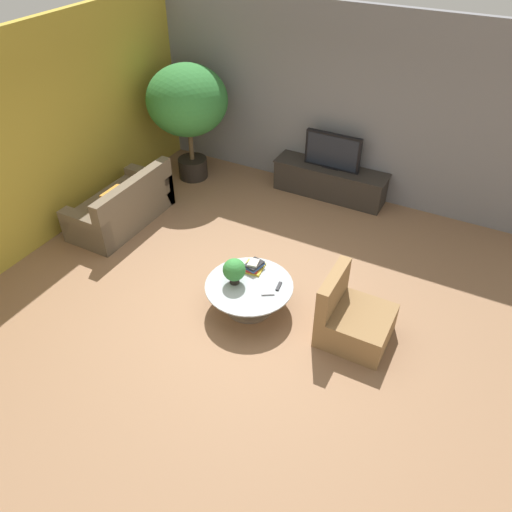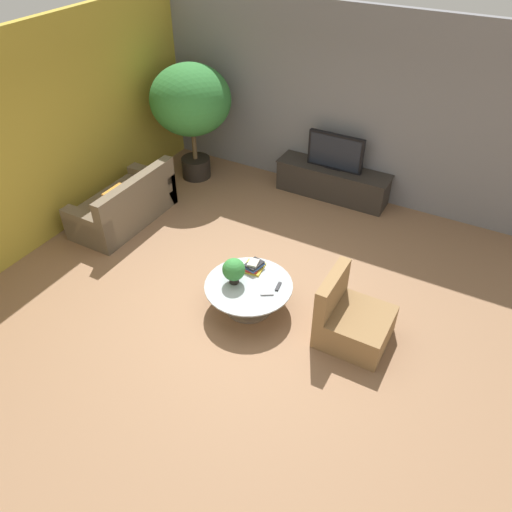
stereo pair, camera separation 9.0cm
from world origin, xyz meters
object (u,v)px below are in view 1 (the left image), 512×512
(potted_plant_tabletop, at_px, (234,270))
(potted_palm_tall, at_px, (187,103))
(television, at_px, (333,151))
(coffee_table, at_px, (249,291))
(media_console, at_px, (330,181))
(couch_by_wall, at_px, (122,207))
(armchair_wicker, at_px, (352,319))

(potted_plant_tabletop, bearing_deg, potted_palm_tall, 132.43)
(television, distance_m, coffee_table, 3.13)
(potted_palm_tall, distance_m, potted_plant_tabletop, 3.59)
(media_console, distance_m, couch_by_wall, 3.45)
(television, distance_m, potted_plant_tabletop, 3.13)
(potted_palm_tall, height_order, potted_plant_tabletop, potted_palm_tall)
(coffee_table, height_order, couch_by_wall, couch_by_wall)
(television, relative_size, couch_by_wall, 0.55)
(couch_by_wall, relative_size, potted_plant_tabletop, 4.85)
(media_console, bearing_deg, potted_plant_tabletop, -91.20)
(coffee_table, distance_m, couch_by_wall, 2.80)
(media_console, xyz_separation_m, television, (0.00, -0.00, 0.55))
(television, relative_size, armchair_wicker, 1.09)
(armchair_wicker, relative_size, potted_plant_tabletop, 2.45)
(media_console, xyz_separation_m, potted_plant_tabletop, (-0.07, -3.13, 0.31))
(potted_palm_tall, bearing_deg, potted_plant_tabletop, -47.57)
(television, xyz_separation_m, potted_plant_tabletop, (-0.07, -3.12, -0.25))
(couch_by_wall, distance_m, potted_plant_tabletop, 2.66)
(coffee_table, bearing_deg, armchair_wicker, 6.15)
(coffee_table, bearing_deg, television, 92.17)
(couch_by_wall, bearing_deg, potted_plant_tabletop, 71.74)
(couch_by_wall, height_order, armchair_wicker, armchair_wicker)
(television, xyz_separation_m, coffee_table, (0.12, -3.08, -0.56))
(television, height_order, coffee_table, television)
(armchair_wicker, height_order, potted_plant_tabletop, armchair_wicker)
(television, bearing_deg, media_console, 90.00)
(media_console, bearing_deg, television, -90.00)
(television, relative_size, coffee_table, 0.85)
(couch_by_wall, xyz_separation_m, potted_palm_tall, (0.15, 1.75, 1.10))
(media_console, height_order, potted_plant_tabletop, potted_plant_tabletop)
(television, distance_m, potted_palm_tall, 2.55)
(television, bearing_deg, potted_plant_tabletop, -91.20)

